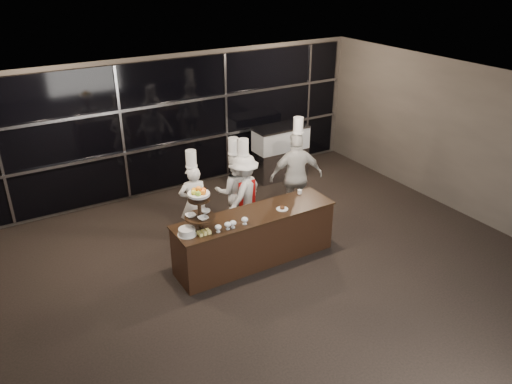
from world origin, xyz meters
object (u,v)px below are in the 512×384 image
layer_cake (187,232)px  chef_a (194,201)px  display_case (281,150)px  chef_c (244,192)px  chef_d (296,176)px  buffet_counter (255,237)px  chef_b (234,190)px  display_stand (199,206)px

layer_cake → chef_a: chef_a is taller
layer_cake → display_case: bearing=38.1°
chef_c → chef_d: chef_d is taller
buffet_counter → chef_d: chef_d is taller
display_case → chef_d: (-0.86, -1.84, 0.23)m
buffet_counter → display_case: (2.37, 2.80, 0.22)m
chef_c → buffet_counter: bearing=-110.3°
chef_b → chef_c: bearing=-55.3°
display_stand → layer_cake: (-0.25, -0.05, -0.37)m
buffet_counter → chef_b: 1.30m
buffet_counter → chef_b: chef_b is taller
display_stand → chef_a: 1.44m
layer_cake → chef_a: 1.48m
chef_a → chef_c: 0.97m
buffet_counter → chef_a: 1.40m
buffet_counter → chef_a: chef_a is taller
display_case → chef_c: size_ratio=0.70×
display_stand → layer_cake: display_stand is taller
chef_b → layer_cake: bearing=-140.2°
display_stand → layer_cake: size_ratio=2.48×
chef_c → chef_d: (1.12, -0.11, 0.13)m
chef_a → chef_b: chef_b is taller
chef_a → display_stand: bearing=-109.4°
buffet_counter → display_case: size_ratio=2.20×
display_stand → chef_b: 1.86m
chef_a → chef_c: (0.95, -0.18, 0.02)m
layer_cake → chef_d: chef_d is taller
chef_d → buffet_counter: bearing=-147.8°
chef_b → chef_c: (0.11, -0.17, -0.00)m
layer_cake → display_case: display_case is taller
chef_b → display_stand: bearing=-136.1°
buffet_counter → chef_d: size_ratio=1.36×
display_stand → chef_a: chef_a is taller
display_stand → chef_d: chef_d is taller
chef_c → chef_b: bearing=124.7°
layer_cake → chef_b: 2.00m
display_case → chef_c: (-1.98, -1.73, 0.10)m
buffet_counter → chef_a: bearing=114.4°
chef_a → chef_d: chef_d is taller
chef_a → buffet_counter: bearing=-65.6°
chef_a → chef_c: chef_c is taller
buffet_counter → chef_c: chef_c is taller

